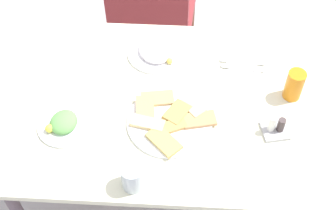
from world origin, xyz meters
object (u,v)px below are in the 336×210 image
salad_plate_greens (64,124)px  soda_can (294,85)px  dining_chair (151,7)px  drinking_glass (133,177)px  paper_napkin (242,66)px  condiment_caddy (275,127)px  salad_plate_rice (156,51)px  fork (242,68)px  dining_table (167,114)px  pide_platter (169,120)px  spoon (242,62)px

salad_plate_greens → soda_can: soda_can is taller
dining_chair → drinking_glass: size_ratio=9.21×
salad_plate_greens → soda_can: bearing=12.9°
paper_napkin → condiment_caddy: condiment_caddy is taller
salad_plate_rice → condiment_caddy: condiment_caddy is taller
dining_chair → salad_plate_rice: size_ratio=4.06×
salad_plate_greens → fork: bearing=25.8°
soda_can → dining_chair: bearing=130.0°
salad_plate_rice → salad_plate_greens: bearing=-128.6°
dining_table → pide_platter: (0.01, -0.09, 0.09)m
paper_napkin → spoon: bearing=90.0°
salad_plate_rice → dining_table: bearing=-76.3°
dining_table → spoon: bearing=37.0°
pide_platter → fork: bearing=44.7°
dining_chair → spoon: size_ratio=5.23×
fork → soda_can: bearing=-28.4°
pide_platter → drinking_glass: bearing=-111.5°
salad_plate_greens → paper_napkin: size_ratio=1.65×
salad_plate_greens → fork: salad_plate_greens is taller
soda_can → spoon: 0.24m
salad_plate_rice → soda_can: size_ratio=1.85×
salad_plate_rice → drinking_glass: (-0.03, -0.59, 0.03)m
drinking_glass → paper_napkin: bearing=55.5°
dining_table → paper_napkin: paper_napkin is taller
soda_can → drinking_glass: 0.68m
dining_chair → paper_napkin: (0.41, -0.56, 0.19)m
pide_platter → soda_can: bearing=18.1°
soda_can → drinking_glass: size_ratio=1.23×
soda_can → condiment_caddy: size_ratio=1.14×
dining_table → spoon: size_ratio=6.74×
salad_plate_greens → paper_napkin: bearing=27.1°
paper_napkin → salad_plate_greens: bearing=-152.9°
salad_plate_rice → soda_can: soda_can is taller
pide_platter → fork: pide_platter is taller
drinking_glass → dining_table: bearing=75.8°
salad_plate_greens → drinking_glass: bearing=-38.7°
salad_plate_rice → condiment_caddy: 0.57m
spoon → condiment_caddy: condiment_caddy is taller
condiment_caddy → fork: bearing=109.2°
dining_table → drinking_glass: drinking_glass is taller
fork → paper_napkin: bearing=96.4°
salad_plate_greens → pide_platter: bearing=6.4°
dining_table → dining_chair: size_ratio=1.29×
pide_platter → soda_can: soda_can is taller
paper_napkin → fork: 0.02m
dining_table → fork: 0.35m
fork → condiment_caddy: bearing=-64.4°
dining_chair → soda_can: size_ratio=7.50×
salad_plate_greens → fork: 0.72m
dining_table → salad_plate_rice: salad_plate_rice is taller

